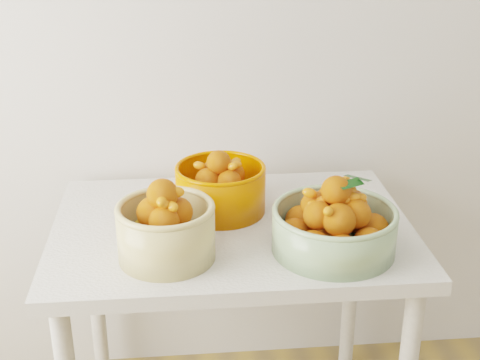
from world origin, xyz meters
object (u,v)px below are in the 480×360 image
Objects in this scene: table at (232,254)px; bowl_cream at (166,229)px; bowl_green at (335,226)px; bowl_orange at (220,187)px.

bowl_cream is (-0.18, -0.17, 0.18)m from table.
bowl_green is (0.25, -0.17, 0.17)m from table.
bowl_orange is (0.15, 0.26, -0.01)m from bowl_cream.
table is 2.97× the size of bowl_green.
table is at bearing 43.36° from bowl_cream.
bowl_cream is at bearing -120.61° from bowl_orange.
bowl_orange is at bearing 105.96° from table.
table is at bearing 145.38° from bowl_green.
bowl_green reaches higher than table.
bowl_green is at bearing -34.62° from table.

